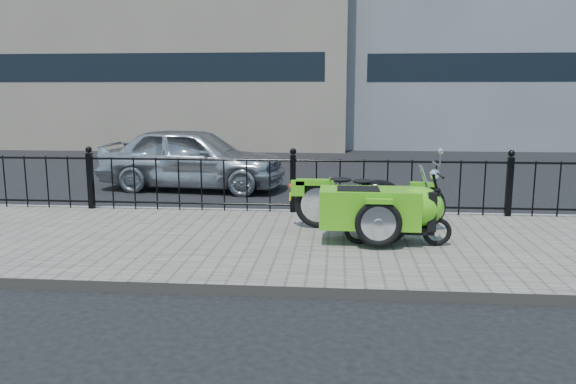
# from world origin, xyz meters

# --- Properties ---
(ground) EXTENTS (120.00, 120.00, 0.00)m
(ground) POSITION_xyz_m (0.00, 0.00, 0.00)
(ground) COLOR black
(ground) RESTS_ON ground
(sidewalk) EXTENTS (30.00, 3.80, 0.12)m
(sidewalk) POSITION_xyz_m (0.00, -0.50, 0.06)
(sidewalk) COLOR #655F55
(sidewalk) RESTS_ON ground
(curb) EXTENTS (30.00, 0.10, 0.12)m
(curb) POSITION_xyz_m (0.00, 1.44, 0.06)
(curb) COLOR gray
(curb) RESTS_ON ground
(iron_fence) EXTENTS (14.11, 0.11, 1.08)m
(iron_fence) POSITION_xyz_m (0.00, 1.30, 0.59)
(iron_fence) COLOR black
(iron_fence) RESTS_ON sidewalk
(motorcycle_sidecar) EXTENTS (2.28, 1.48, 0.98)m
(motorcycle_sidecar) POSITION_xyz_m (1.34, -0.41, 0.59)
(motorcycle_sidecar) COLOR black
(motorcycle_sidecar) RESTS_ON sidewalk
(scooter) EXTENTS (1.40, 0.41, 0.95)m
(scooter) POSITION_xyz_m (1.44, -0.64, 0.49)
(scooter) COLOR black
(scooter) RESTS_ON sidewalk
(spare_tire) EXTENTS (0.67, 0.13, 0.66)m
(spare_tire) POSITION_xyz_m (1.35, -0.67, 0.45)
(spare_tire) COLOR black
(spare_tire) RESTS_ON sidewalk
(sedan_car) EXTENTS (4.20, 2.04, 1.38)m
(sedan_car) POSITION_xyz_m (-2.43, 4.10, 0.69)
(sedan_car) COLOR #AEB1B5
(sedan_car) RESTS_ON ground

